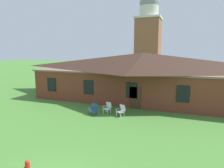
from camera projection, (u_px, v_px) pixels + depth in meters
name	position (u px, v px, depth m)	size (l,w,h in m)	color
brick_building	(143.00, 75.00, 23.18)	(23.86, 10.40, 5.27)	brown
dome_tower	(148.00, 38.00, 40.93)	(5.18, 5.18, 18.03)	#93563D
lawn_chair_by_porch	(94.00, 109.00, 17.07)	(0.68, 0.71, 0.96)	#2D5693
lawn_chair_near_door	(108.00, 107.00, 17.49)	(0.73, 0.77, 0.96)	white
lawn_chair_left_end	(121.00, 110.00, 16.67)	(0.77, 0.82, 0.96)	silver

